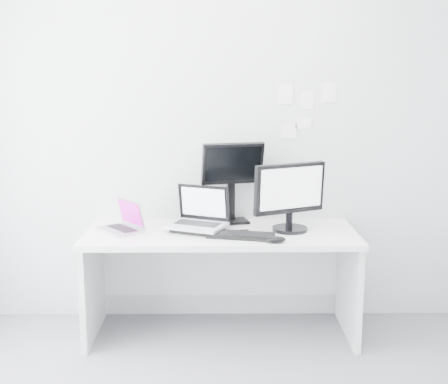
# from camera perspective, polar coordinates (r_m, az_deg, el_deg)

# --- Properties ---
(back_wall) EXTENTS (3.60, 0.00, 3.60)m
(back_wall) POSITION_cam_1_polar(r_m,az_deg,el_deg) (4.19, -0.32, 5.68)
(back_wall) COLOR silver
(back_wall) RESTS_ON ground
(desk) EXTENTS (1.80, 0.70, 0.73)m
(desk) POSITION_cam_1_polar(r_m,az_deg,el_deg) (4.06, -0.29, -8.77)
(desk) COLOR white
(desk) RESTS_ON ground
(macbook) EXTENTS (0.36, 0.37, 0.22)m
(macbook) POSITION_cam_1_polar(r_m,az_deg,el_deg) (3.98, -9.97, -2.20)
(macbook) COLOR #B0B0B4
(macbook) RESTS_ON desk
(speaker) EXTENTS (0.10, 0.10, 0.17)m
(speaker) POSITION_cam_1_polar(r_m,az_deg,el_deg) (4.21, -2.29, -1.68)
(speaker) COLOR black
(speaker) RESTS_ON desk
(dell_laptop) EXTENTS (0.45, 0.41, 0.31)m
(dell_laptop) POSITION_cam_1_polar(r_m,az_deg,el_deg) (3.91, -2.68, -1.65)
(dell_laptop) COLOR #A9ABB0
(dell_laptop) RESTS_ON desk
(rear_monitor) EXTENTS (0.46, 0.26, 0.59)m
(rear_monitor) POSITION_cam_1_polar(r_m,az_deg,el_deg) (4.12, 0.76, 0.99)
(rear_monitor) COLOR black
(rear_monitor) RESTS_ON desk
(samsung_monitor) EXTENTS (0.56, 0.43, 0.47)m
(samsung_monitor) POSITION_cam_1_polar(r_m,az_deg,el_deg) (3.94, 6.41, -0.40)
(samsung_monitor) COLOR black
(samsung_monitor) RESTS_ON desk
(keyboard) EXTENTS (0.45, 0.24, 0.03)m
(keyboard) POSITION_cam_1_polar(r_m,az_deg,el_deg) (3.80, 1.64, -4.18)
(keyboard) COLOR black
(keyboard) RESTS_ON desk
(mouse) EXTENTS (0.13, 0.09, 0.04)m
(mouse) POSITION_cam_1_polar(r_m,az_deg,el_deg) (3.69, 5.00, -4.58)
(mouse) COLOR black
(mouse) RESTS_ON desk
(wall_note_0) EXTENTS (0.10, 0.00, 0.14)m
(wall_note_0) POSITION_cam_1_polar(r_m,az_deg,el_deg) (4.19, 5.92, 9.33)
(wall_note_0) COLOR white
(wall_note_0) RESTS_ON back_wall
(wall_note_1) EXTENTS (0.09, 0.00, 0.13)m
(wall_note_1) POSITION_cam_1_polar(r_m,az_deg,el_deg) (4.21, 7.96, 8.74)
(wall_note_1) COLOR white
(wall_note_1) RESTS_ON back_wall
(wall_note_2) EXTENTS (0.10, 0.00, 0.14)m
(wall_note_2) POSITION_cam_1_polar(r_m,az_deg,el_deg) (4.24, 10.01, 9.37)
(wall_note_2) COLOR white
(wall_note_2) RESTS_ON back_wall
(wall_note_3) EXTENTS (0.11, 0.00, 0.08)m
(wall_note_3) POSITION_cam_1_polar(r_m,az_deg,el_deg) (4.22, 7.63, 6.58)
(wall_note_3) COLOR white
(wall_note_3) RESTS_ON back_wall
(wall_note_4) EXTENTS (0.11, 0.00, 0.10)m
(wall_note_4) POSITION_cam_1_polar(r_m,az_deg,el_deg) (4.21, 6.27, 5.81)
(wall_note_4) COLOR white
(wall_note_4) RESTS_ON back_wall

